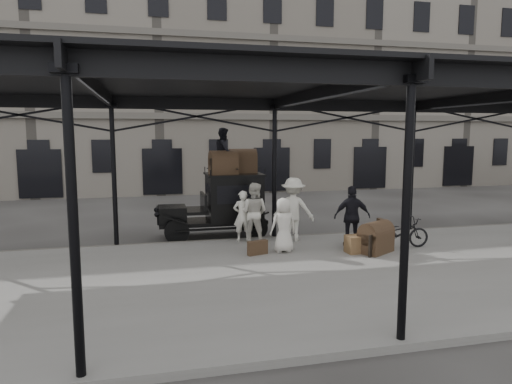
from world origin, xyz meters
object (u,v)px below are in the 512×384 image
(porter_left, at_px, (242,216))
(steamer_trunk_roof_near, at_px, (223,164))
(porter_official, at_px, (352,217))
(bicycle, at_px, (400,233))
(steamer_trunk_platform, at_px, (376,240))
(taxi, at_px, (225,202))

(porter_left, xyz_separation_m, steamer_trunk_roof_near, (-0.42, 1.07, 1.56))
(porter_left, height_order, porter_official, porter_official)
(porter_left, height_order, steamer_trunk_roof_near, steamer_trunk_roof_near)
(bicycle, xyz_separation_m, steamer_trunk_roof_near, (-4.79, 3.05, 1.90))
(bicycle, bearing_deg, steamer_trunk_platform, 114.19)
(porter_left, relative_size, porter_official, 0.87)
(bicycle, bearing_deg, porter_left, 71.28)
(bicycle, height_order, steamer_trunk_platform, bicycle)
(taxi, relative_size, porter_official, 1.98)
(taxi, bearing_deg, bicycle, -35.00)
(porter_left, xyz_separation_m, steamer_trunk_platform, (3.41, -2.30, -0.43))
(steamer_trunk_roof_near, bearing_deg, porter_left, -75.47)
(porter_left, bearing_deg, porter_official, 154.56)
(taxi, xyz_separation_m, porter_official, (3.36, -2.85, -0.13))
(taxi, height_order, bicycle, taxi)
(porter_official, relative_size, steamer_trunk_platform, 1.80)
(steamer_trunk_roof_near, relative_size, steamer_trunk_platform, 0.88)
(steamer_trunk_platform, bearing_deg, taxi, 105.09)
(porter_left, height_order, steamer_trunk_platform, porter_left)
(steamer_trunk_roof_near, bearing_deg, porter_official, -44.01)
(taxi, relative_size, steamer_trunk_platform, 3.58)
(porter_official, distance_m, steamer_trunk_roof_near, 4.55)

